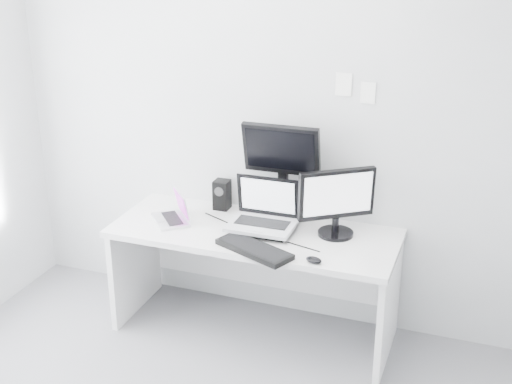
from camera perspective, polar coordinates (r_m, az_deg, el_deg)
back_wall at (r=4.46m, az=1.39°, el=5.88°), size 3.60×0.00×3.60m
desk at (r=4.53m, az=-0.15°, el=-7.37°), size 1.80×0.70×0.73m
macbook at (r=4.48m, az=-7.07°, el=-1.17°), size 0.34×0.35×0.21m
speaker at (r=4.65m, az=-2.80°, el=-0.22°), size 0.13×0.13×0.20m
dell_laptop at (r=4.27m, az=0.45°, el=-1.24°), size 0.41×0.32×0.34m
rear_monitor at (r=4.40m, az=2.14°, el=1.75°), size 0.49×0.19×0.67m
samsung_monitor at (r=4.24m, az=6.66°, el=-0.81°), size 0.52×0.46×0.44m
keyboard at (r=4.09m, az=-0.15°, el=-4.71°), size 0.51×0.35×0.03m
mouse at (r=3.98m, az=4.76°, el=-5.58°), size 0.11×0.09×0.03m
wall_note_0 at (r=4.27m, az=7.20°, el=8.74°), size 0.10×0.00×0.14m
wall_note_1 at (r=4.25m, az=9.16°, el=8.02°), size 0.09×0.00×0.13m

